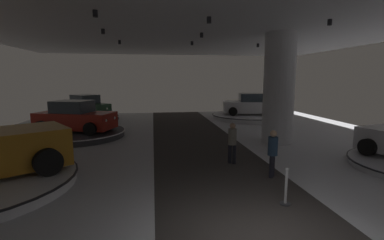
{
  "coord_description": "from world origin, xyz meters",
  "views": [
    {
      "loc": [
        -2.18,
        -4.58,
        3.26
      ],
      "look_at": [
        -0.44,
        7.6,
        1.4
      ],
      "focal_mm": 25.63,
      "sensor_mm": 36.0,
      "label": 1
    }
  ],
  "objects": [
    {
      "name": "display_car_deep_right",
      "position": [
        5.63,
        16.75,
        1.14
      ],
      "size": [
        4.46,
        2.83,
        1.71
      ],
      "color": "silver",
      "rests_on": "display_platform_deep_right"
    },
    {
      "name": "column_right",
      "position": [
        4.12,
        8.53,
        2.75
      ],
      "size": [
        1.54,
        1.54,
        5.5
      ],
      "color": "silver",
      "rests_on": "ground"
    },
    {
      "name": "display_platform_deep_right",
      "position": [
        5.6,
        16.76,
        0.21
      ],
      "size": [
        6.04,
        6.04,
        0.37
      ],
      "color": "silver",
      "rests_on": "ground"
    },
    {
      "name": "display_car_deep_left",
      "position": [
        -7.42,
        17.95,
        1.06
      ],
      "size": [
        4.15,
        4.33,
        1.71
      ],
      "color": "#2D5638",
      "rests_on": "display_platform_deep_left"
    },
    {
      "name": "display_platform_deep_left",
      "position": [
        -7.4,
        17.93,
        0.17
      ],
      "size": [
        4.99,
        4.99,
        0.3
      ],
      "color": "#333338",
      "rests_on": "ground"
    },
    {
      "name": "display_car_far_left",
      "position": [
        -6.52,
        11.34,
        1.11
      ],
      "size": [
        4.55,
        3.22,
        1.71
      ],
      "color": "maroon",
      "rests_on": "display_platform_far_left"
    },
    {
      "name": "visitor_walking_near",
      "position": [
        0.81,
        5.37,
        0.91
      ],
      "size": [
        0.32,
        0.32,
        1.59
      ],
      "color": "black",
      "rests_on": "ground"
    },
    {
      "name": "display_platform_far_left",
      "position": [
        -6.49,
        11.33,
        0.19
      ],
      "size": [
        5.36,
        5.36,
        0.35
      ],
      "color": "#333338",
      "rests_on": "ground"
    },
    {
      "name": "visitor_walking_far",
      "position": [
        1.71,
        3.75,
        0.91
      ],
      "size": [
        0.32,
        0.32,
        1.59
      ],
      "color": "black",
      "rests_on": "ground"
    },
    {
      "name": "stanchion_a",
      "position": [
        1.19,
        1.76,
        0.37
      ],
      "size": [
        0.28,
        0.28,
        1.01
      ],
      "color": "#333338",
      "rests_on": "ground"
    }
  ]
}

